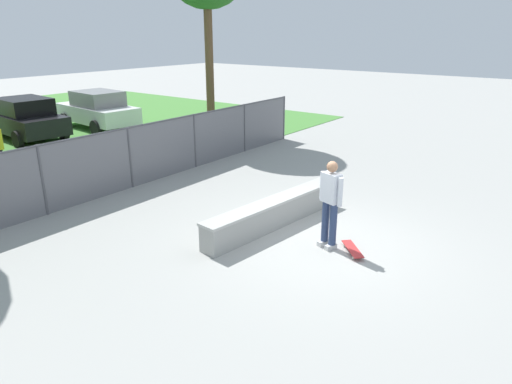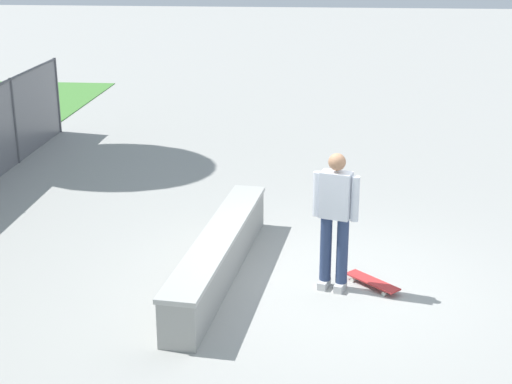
# 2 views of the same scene
# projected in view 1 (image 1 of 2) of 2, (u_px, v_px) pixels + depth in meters

# --- Properties ---
(ground_plane) EXTENTS (80.00, 80.00, 0.00)m
(ground_plane) POSITION_uv_depth(u_px,v_px,m) (325.00, 244.00, 9.65)
(ground_plane) COLOR #9E9E99
(concrete_ledge) EXTENTS (4.09, 0.92, 0.62)m
(concrete_ledge) POSITION_uv_depth(u_px,v_px,m) (274.00, 213.00, 10.46)
(concrete_ledge) COLOR #999993
(concrete_ledge) RESTS_ON ground
(skateboarder) EXTENTS (0.36, 0.58, 1.82)m
(skateboarder) POSITION_uv_depth(u_px,v_px,m) (330.00, 201.00, 9.20)
(skateboarder) COLOR beige
(skateboarder) RESTS_ON ground
(skateboard) EXTENTS (0.71, 0.71, 0.09)m
(skateboard) POSITION_uv_depth(u_px,v_px,m) (353.00, 249.00, 9.27)
(skateboard) COLOR red
(skateboard) RESTS_ON ground
(chainlink_fence) EXTENTS (15.46, 0.07, 1.72)m
(chainlink_fence) POSITION_uv_depth(u_px,v_px,m) (130.00, 155.00, 12.83)
(chainlink_fence) COLOR #4C4C51
(chainlink_fence) RESTS_ON ground
(car_black) EXTENTS (2.26, 4.33, 1.66)m
(car_black) POSITION_uv_depth(u_px,v_px,m) (25.00, 118.00, 18.67)
(car_black) COLOR black
(car_black) RESTS_ON ground
(car_white) EXTENTS (2.26, 4.33, 1.66)m
(car_white) POSITION_uv_depth(u_px,v_px,m) (98.00, 110.00, 20.72)
(car_white) COLOR silver
(car_white) RESTS_ON ground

